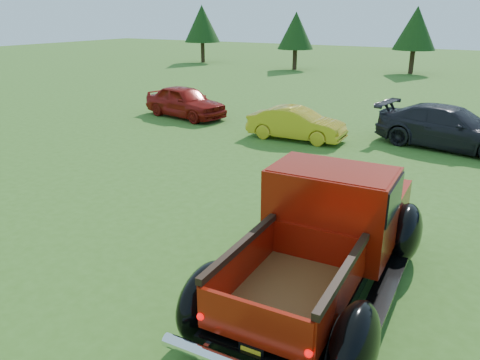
% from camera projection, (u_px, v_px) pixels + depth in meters
% --- Properties ---
extents(ground, '(120.00, 120.00, 0.00)m').
position_uv_depth(ground, '(252.00, 236.00, 9.99)').
color(ground, '#355D1A').
rests_on(ground, ground).
extents(tree_far_west, '(3.33, 3.33, 5.20)m').
position_uv_depth(tree_far_west, '(202.00, 24.00, 43.64)').
color(tree_far_west, '#332114').
rests_on(tree_far_west, ground).
extents(tree_west, '(2.94, 2.94, 4.60)m').
position_uv_depth(tree_west, '(296.00, 31.00, 38.20)').
color(tree_west, '#332114').
rests_on(tree_west, ground).
extents(tree_mid_left, '(3.20, 3.20, 5.00)m').
position_uv_depth(tree_mid_left, '(416.00, 28.00, 35.45)').
color(tree_mid_left, '#332114').
rests_on(tree_mid_left, ground).
extents(pickup_truck, '(2.86, 5.76, 2.10)m').
position_uv_depth(pickup_truck, '(329.00, 229.00, 8.03)').
color(pickup_truck, black).
rests_on(pickup_truck, ground).
extents(show_car_red, '(4.39, 2.46, 1.41)m').
position_uv_depth(show_car_red, '(185.00, 102.00, 21.17)').
color(show_car_red, maroon).
rests_on(show_car_red, ground).
extents(show_car_yellow, '(3.69, 1.43, 1.20)m').
position_uv_depth(show_car_yellow, '(296.00, 124.00, 17.44)').
color(show_car_yellow, gold).
rests_on(show_car_yellow, ground).
extents(show_car_grey, '(5.29, 2.85, 1.46)m').
position_uv_depth(show_car_grey, '(450.00, 128.00, 16.29)').
color(show_car_grey, black).
rests_on(show_car_grey, ground).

